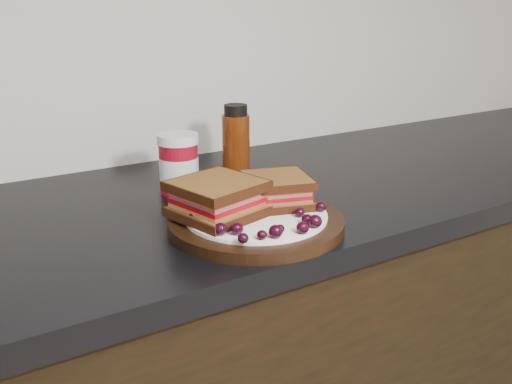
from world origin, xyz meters
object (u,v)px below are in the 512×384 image
at_px(plate, 256,222).
at_px(sandwich_left, 217,198).
at_px(oil_bottle, 236,143).
at_px(condiment_jar, 179,164).

xyz_separation_m(plate, sandwich_left, (-0.06, 0.02, 0.04)).
bearing_deg(oil_bottle, plate, -113.12).
xyz_separation_m(sandwich_left, condiment_jar, (0.03, 0.20, 0.00)).
bearing_deg(condiment_jar, sandwich_left, -97.48).
bearing_deg(sandwich_left, oil_bottle, 39.48).
xyz_separation_m(plate, oil_bottle, (0.10, 0.24, 0.07)).
relative_size(sandwich_left, oil_bottle, 0.81).
bearing_deg(plate, condiment_jar, 97.32).
height_order(sandwich_left, condiment_jar, condiment_jar).
bearing_deg(sandwich_left, plate, -38.53).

